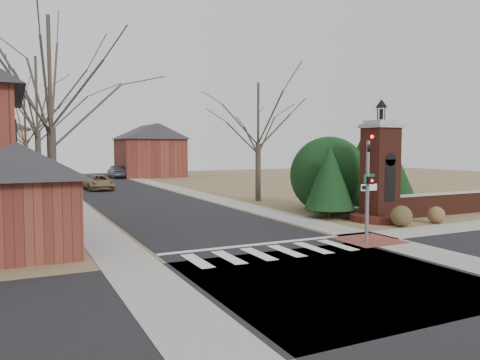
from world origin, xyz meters
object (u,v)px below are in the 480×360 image
traffic_signal_pole (368,180)px  sign_post (369,192)px  brick_gate_monument (380,180)px  pickup_truck (98,183)px  distant_car (117,172)px

traffic_signal_pole → sign_post: size_ratio=1.64×
brick_gate_monument → pickup_truck: brick_gate_monument is taller
traffic_signal_pole → pickup_truck: size_ratio=0.92×
distant_car → sign_post: bearing=91.6°
pickup_truck → traffic_signal_pole: bearing=-80.5°
traffic_signal_pole → brick_gate_monument: bearing=43.2°
brick_gate_monument → traffic_signal_pole: bearing=-136.8°
pickup_truck → distant_car: 17.17m
traffic_signal_pole → sign_post: bearing=47.6°
sign_post → pickup_truck: sign_post is taller
traffic_signal_pole → sign_post: 2.02m
traffic_signal_pole → pickup_truck: bearing=101.2°
traffic_signal_pole → distant_car: (-0.90, 46.14, -1.79)m
brick_gate_monument → sign_post: bearing=-138.6°
brick_gate_monument → distant_car: 42.12m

